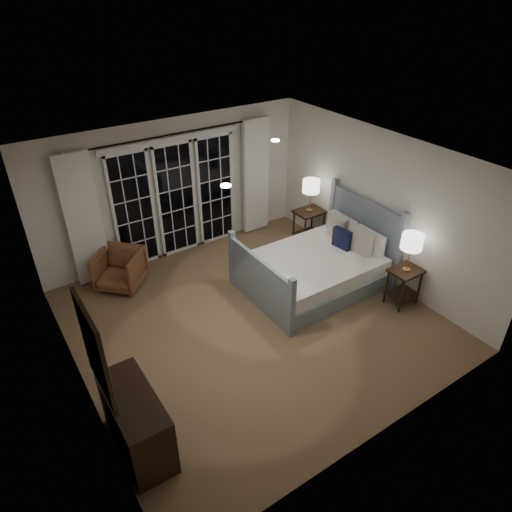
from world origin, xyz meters
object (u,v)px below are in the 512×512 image
lamp_left (412,242)px  dresser (137,422)px  lamp_right (311,186)px  nightstand_left (404,281)px  nightstand_right (309,222)px  armchair (120,269)px  bed (316,268)px

lamp_left → dresser: size_ratio=0.56×
lamp_right → dresser: lamp_right is taller
lamp_left → lamp_right: bearing=90.7°
nightstand_left → nightstand_right: bearing=90.7°
armchair → lamp_left: bearing=5.2°
bed → nightstand_left: (0.79, -1.15, 0.08)m
bed → armchair: bed is taller
bed → armchair: bearing=147.1°
nightstand_right → dresser: (-4.41, -2.48, -0.07)m
dresser → bed: bearing=20.0°
bed → nightstand_right: bed is taller
bed → lamp_left: (0.79, -1.15, 0.80)m
nightstand_left → dresser: bearing=-177.8°
nightstand_left → armchair: 4.60m
nightstand_right → bed: bearing=-123.6°
nightstand_left → armchair: armchair is taller
nightstand_left → nightstand_right: (-0.03, 2.31, 0.05)m
lamp_right → armchair: 3.67m
dresser → lamp_right: bearing=29.3°
nightstand_right → armchair: size_ratio=0.97×
bed → nightstand_right: 1.39m
bed → armchair: 3.27m
lamp_left → nightstand_right: bearing=90.7°
lamp_left → dresser: lamp_left is taller
lamp_left → nightstand_left: bearing=143.1°
nightstand_right → lamp_right: (-0.00, 0.00, 0.73)m
nightstand_left → lamp_left: (0.00, -0.00, 0.71)m
bed → dresser: (-3.65, -1.32, 0.06)m
nightstand_right → armchair: 3.57m
dresser → nightstand_left: bearing=2.2°
lamp_left → armchair: lamp_left is taller
lamp_right → armchair: (-3.52, 0.62, -0.86)m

